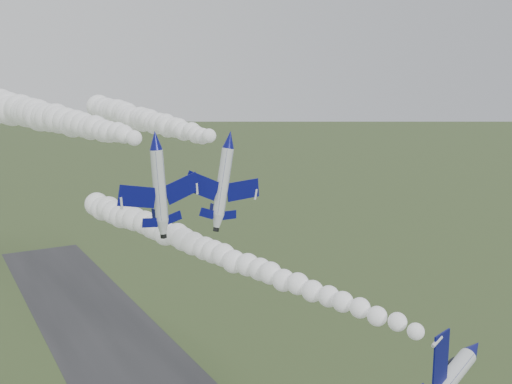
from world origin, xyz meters
TOP-DOWN VIEW (x-y plane):
  - jet_lead at (13.51, -4.95)m, footprint 5.44×13.71m
  - smoke_trail_jet_lead at (4.26, 35.13)m, footprint 24.09×73.00m
  - jet_pair_left at (-9.31, 19.23)m, footprint 10.09×11.97m
  - smoke_trail_jet_pair_left at (-13.95, 53.25)m, footprint 14.74×64.13m
  - jet_pair_right at (0.30, 20.54)m, footprint 9.88×12.06m
  - smoke_trail_jet_pair_right at (0.33, 51.82)m, footprint 6.26×56.84m

SIDE VIEW (x-z plane):
  - jet_lead at x=13.51m, z-range 22.99..34.10m
  - smoke_trail_jet_lead at x=4.26m, z-range 27.75..32.30m
  - jet_pair_right at x=0.30m, z-range 45.86..49.17m
  - jet_pair_left at x=-9.31m, z-range 46.46..49.44m
  - smoke_trail_jet_pair_right at x=0.33m, z-range 46.17..51.09m
  - smoke_trail_jet_pair_left at x=-13.95m, z-range 46.17..52.08m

